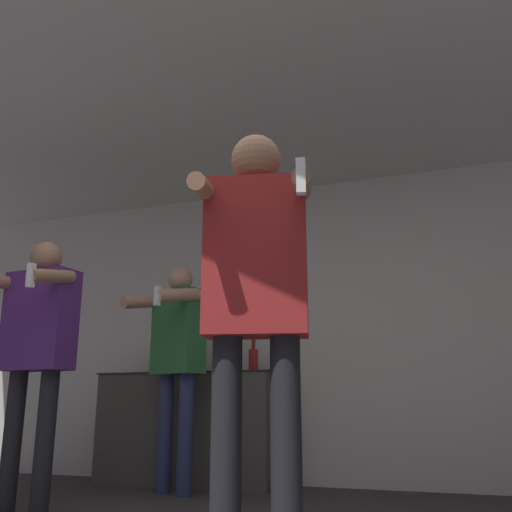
% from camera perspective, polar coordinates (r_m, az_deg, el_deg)
% --- Properties ---
extents(wall_back, '(7.00, 0.06, 2.55)m').
position_cam_1_polar(wall_back, '(4.95, 4.93, -7.13)').
color(wall_back, silver).
rests_on(wall_back, ground_plane).
extents(ceiling_slab, '(7.00, 3.58, 0.05)m').
position_cam_1_polar(ceiling_slab, '(3.94, -1.47, 15.00)').
color(ceiling_slab, silver).
rests_on(ceiling_slab, wall_back).
extents(counter, '(1.52, 0.56, 0.89)m').
position_cam_1_polar(counter, '(4.95, -6.55, -16.72)').
color(counter, '#47423D').
rests_on(counter, ground_plane).
extents(bottle_red_label, '(0.08, 0.08, 0.28)m').
position_cam_1_polar(bottle_red_label, '(5.11, -9.56, -10.50)').
color(bottle_red_label, '#194723').
rests_on(bottle_red_label, counter).
extents(bottle_green_wine, '(0.09, 0.09, 0.32)m').
position_cam_1_polar(bottle_green_wine, '(4.95, -5.95, -10.19)').
color(bottle_green_wine, silver).
rests_on(bottle_green_wine, counter).
extents(bottle_clear_vodka, '(0.07, 0.07, 0.33)m').
position_cam_1_polar(bottle_clear_vodka, '(4.85, -3.07, -9.96)').
color(bottle_clear_vodka, black).
rests_on(bottle_clear_vodka, counter).
extents(bottle_short_whiskey, '(0.08, 0.08, 0.29)m').
position_cam_1_polar(bottle_short_whiskey, '(4.75, -0.26, -10.24)').
color(bottle_short_whiskey, maroon).
rests_on(bottle_short_whiskey, counter).
extents(bottle_amber_bourbon, '(0.08, 0.08, 0.22)m').
position_cam_1_polar(bottle_amber_bourbon, '(5.00, -7.24, -10.61)').
color(bottle_amber_bourbon, silver).
rests_on(bottle_amber_bourbon, counter).
extents(person_woman_foreground, '(0.54, 0.50, 1.78)m').
position_cam_1_polar(person_woman_foreground, '(2.36, -0.01, -3.70)').
color(person_woman_foreground, black).
rests_on(person_woman_foreground, ground_plane).
extents(person_man_side, '(0.54, 0.48, 1.66)m').
position_cam_1_polar(person_man_side, '(3.85, -21.04, -7.72)').
color(person_man_side, black).
rests_on(person_man_side, ground_plane).
extents(person_spectator_back, '(0.61, 0.63, 1.69)m').
position_cam_1_polar(person_spectator_back, '(4.45, -7.97, -9.06)').
color(person_spectator_back, navy).
rests_on(person_spectator_back, ground_plane).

